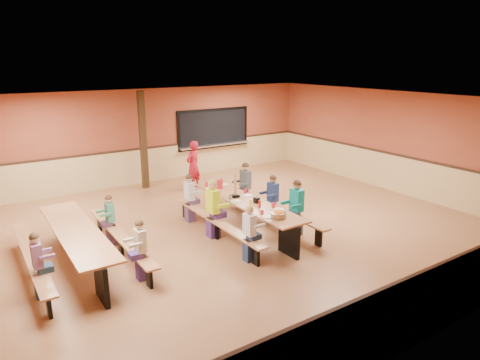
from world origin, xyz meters
TOP-DOWN VIEW (x-y plane):
  - ground at (0.00, 0.00)m, footprint 12.00×12.00m
  - room_envelope at (0.00, 0.00)m, footprint 12.04×10.04m
  - kitchen_pass_through at (2.60, 4.96)m, footprint 2.78×0.28m
  - structural_post at (-0.20, 4.40)m, footprint 0.18×0.18m
  - cafeteria_table_main at (0.47, -0.22)m, footprint 1.91×3.70m
  - cafeteria_table_second at (-3.23, 0.13)m, footprint 1.91×3.70m
  - seated_child_white_left at (-0.35, -1.54)m, footprint 0.34×0.28m
  - seated_adult_yellow at (-0.35, -0.10)m, footprint 0.43×0.35m
  - seated_child_grey_left at (-0.35, 1.05)m, footprint 0.35×0.29m
  - seated_child_teal_right at (1.30, -1.02)m, footprint 0.40×0.33m
  - seated_child_navy_right at (1.30, -0.14)m, footprint 0.36×0.29m
  - seated_child_char_right at (1.30, 1.04)m, footprint 0.39×0.32m
  - seated_child_purple_sec at (-4.06, -0.72)m, footprint 0.34×0.28m
  - seated_child_green_sec at (-2.41, 0.72)m, footprint 0.32×0.26m
  - seated_child_tan_sec at (-2.41, -1.07)m, footprint 0.33×0.27m
  - standing_woman at (1.01, 3.48)m, footprint 0.65×0.56m
  - punch_pitcher at (0.45, 0.95)m, footprint 0.16×0.16m
  - chip_bowl at (0.40, -1.50)m, footprint 0.32×0.32m
  - napkin_dispenser at (0.58, -0.47)m, footprint 0.10×0.14m
  - condiment_mustard at (0.31, -0.63)m, footprint 0.06×0.06m
  - condiment_ketchup at (0.45, -0.78)m, footprint 0.06×0.06m
  - table_paddle at (0.40, 0.14)m, footprint 0.16×0.16m
  - place_settings at (0.47, -0.22)m, footprint 0.65×3.30m

SIDE VIEW (x-z plane):
  - ground at x=0.00m, z-range 0.00..0.00m
  - cafeteria_table_main at x=0.47m, z-range 0.16..0.90m
  - cafeteria_table_second at x=-3.23m, z-range 0.16..0.90m
  - seated_child_green_sec at x=-2.41m, z-range 0.00..1.11m
  - seated_child_tan_sec at x=-2.41m, z-range 0.00..1.14m
  - seated_child_purple_sec at x=-4.06m, z-range 0.00..1.15m
  - seated_child_white_left at x=-0.35m, z-range 0.00..1.15m
  - seated_child_grey_left at x=-0.35m, z-range 0.00..1.18m
  - seated_child_navy_right at x=1.30m, z-range 0.00..1.19m
  - seated_child_char_right at x=1.30m, z-range 0.00..1.25m
  - seated_child_teal_right at x=1.30m, z-range 0.00..1.28m
  - seated_adult_yellow at x=-0.35m, z-range 0.00..1.33m
  - room_envelope at x=0.00m, z-range -0.82..2.20m
  - standing_woman at x=1.01m, z-range 0.00..1.50m
  - place_settings at x=0.47m, z-range 0.74..0.85m
  - napkin_dispenser at x=0.58m, z-range 0.74..0.87m
  - chip_bowl at x=0.40m, z-range 0.74..0.89m
  - condiment_mustard at x=0.31m, z-range 0.74..0.91m
  - condiment_ketchup at x=0.45m, z-range 0.74..0.91m
  - punch_pitcher at x=0.45m, z-range 0.74..0.96m
  - table_paddle at x=0.40m, z-range 0.60..1.16m
  - kitchen_pass_through at x=2.60m, z-range 0.80..2.18m
  - structural_post at x=-0.20m, z-range 0.00..3.00m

